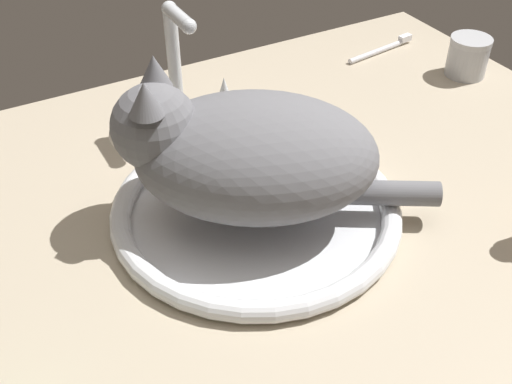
{
  "coord_description": "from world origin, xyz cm",
  "views": [
    {
      "loc": [
        -33.96,
        -57.04,
        56.59
      ],
      "look_at": [
        -3.96,
        -2.71,
        7.0
      ],
      "focal_mm": 44.12,
      "sensor_mm": 36.0,
      "label": 1
    }
  ],
  "objects": [
    {
      "name": "faucet",
      "position": [
        -3.96,
        21.6,
        10.54
      ],
      "size": [
        19.2,
        9.68,
        20.22
      ],
      "color": "silver",
      "rests_on": "countertop"
    },
    {
      "name": "metal_jar",
      "position": [
        47.28,
        13.2,
        6.5
      ],
      "size": [
        7.14,
        7.14,
        6.96
      ],
      "color": "#B2B5BA",
      "rests_on": "countertop"
    },
    {
      "name": "countertop",
      "position": [
        0.0,
        0.0,
        1.5
      ],
      "size": [
        111.67,
        80.88,
        3.0
      ],
      "primitive_type": "cube",
      "color": "#B7A88E",
      "rests_on": "ground"
    },
    {
      "name": "toothbrush",
      "position": [
        39.94,
        27.41,
        3.63
      ],
      "size": [
        15.83,
        3.25,
        1.7
      ],
      "color": "silver",
      "rests_on": "countertop"
    },
    {
      "name": "sink_basin",
      "position": [
        -3.96,
        -2.71,
        4.17
      ],
      "size": [
        37.4,
        37.4,
        2.66
      ],
      "color": "white",
      "rests_on": "countertop"
    },
    {
      "name": "cat",
      "position": [
        -5.68,
        -1.69,
        13.06
      ],
      "size": [
        38.7,
        33.09,
        18.46
      ],
      "color": "slate",
      "rests_on": "sink_basin"
    }
  ]
}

